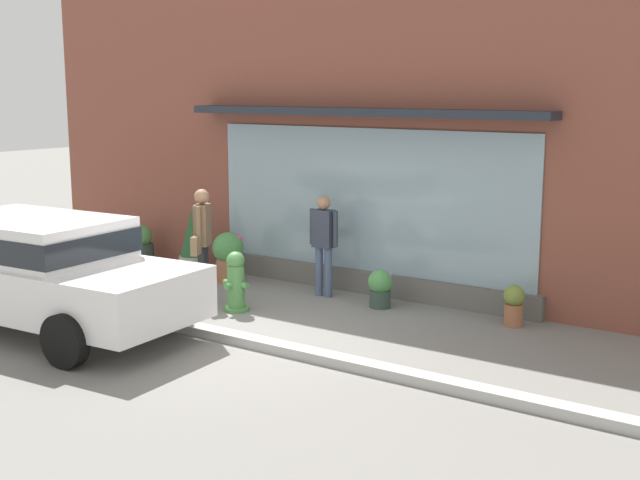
# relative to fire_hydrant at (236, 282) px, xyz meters

# --- Properties ---
(ground_plane) EXTENTS (60.00, 60.00, 0.00)m
(ground_plane) POSITION_rel_fire_hydrant_xyz_m (0.89, -0.98, -0.43)
(ground_plane) COLOR gray
(curb_strip) EXTENTS (14.00, 0.24, 0.12)m
(curb_strip) POSITION_rel_fire_hydrant_xyz_m (0.89, -1.18, -0.37)
(curb_strip) COLOR #B2B2AD
(curb_strip) RESTS_ON ground_plane
(storefront) EXTENTS (14.00, 0.81, 5.39)m
(storefront) POSITION_rel_fire_hydrant_xyz_m (0.89, 2.20, 2.21)
(storefront) COLOR brown
(storefront) RESTS_ON ground_plane
(fire_hydrant) EXTENTS (0.43, 0.41, 0.88)m
(fire_hydrant) POSITION_rel_fire_hydrant_xyz_m (0.00, 0.00, 0.00)
(fire_hydrant) COLOR #4C8C47
(fire_hydrant) RESTS_ON ground_plane
(pedestrian_with_handbag) EXTENTS (0.37, 0.63, 1.71)m
(pedestrian_with_handbag) POSITION_rel_fire_hydrant_xyz_m (-0.85, 0.22, 0.57)
(pedestrian_with_handbag) COLOR #232328
(pedestrian_with_handbag) RESTS_ON ground_plane
(pedestrian_passerby) EXTENTS (0.51, 0.21, 1.58)m
(pedestrian_passerby) POSITION_rel_fire_hydrant_xyz_m (0.57, 1.43, 0.49)
(pedestrian_passerby) COLOR #475675
(pedestrian_passerby) RESTS_ON ground_plane
(parked_car_white) EXTENTS (4.53, 2.20, 1.53)m
(parked_car_white) POSITION_rel_fire_hydrant_xyz_m (-1.51, -2.25, 0.44)
(parked_car_white) COLOR white
(parked_car_white) RESTS_ON ground_plane
(potted_plant_by_entrance) EXTENTS (0.52, 0.52, 0.84)m
(potted_plant_by_entrance) POSITION_rel_fire_hydrant_xyz_m (-1.28, 1.32, 0.04)
(potted_plant_by_entrance) COLOR #9E6042
(potted_plant_by_entrance) RESTS_ON ground_plane
(potted_plant_doorstep) EXTENTS (0.29, 0.29, 0.57)m
(potted_plant_doorstep) POSITION_rel_fire_hydrant_xyz_m (3.64, 1.54, -0.13)
(potted_plant_doorstep) COLOR #9E6042
(potted_plant_doorstep) RESTS_ON ground_plane
(potted_plant_window_center) EXTENTS (0.50, 0.50, 1.16)m
(potted_plant_window_center) POSITION_rel_fire_hydrant_xyz_m (-2.18, 1.43, 0.13)
(potted_plant_window_center) COLOR #B7B2A3
(potted_plant_window_center) RESTS_ON ground_plane
(potted_plant_window_left) EXTENTS (0.37, 0.37, 0.57)m
(potted_plant_window_left) POSITION_rel_fire_hydrant_xyz_m (1.64, 1.35, -0.12)
(potted_plant_window_left) COLOR #33473D
(potted_plant_window_left) RESTS_ON ground_plane
(potted_plant_trailing_edge) EXTENTS (0.45, 0.45, 0.70)m
(potted_plant_trailing_edge) POSITION_rel_fire_hydrant_xyz_m (-3.64, 1.58, -0.10)
(potted_plant_trailing_edge) COLOR #33473D
(potted_plant_trailing_edge) RESTS_ON ground_plane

